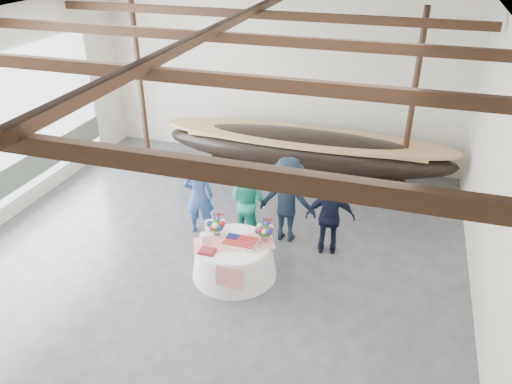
% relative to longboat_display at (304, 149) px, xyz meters
% --- Properties ---
extents(floor, '(10.00, 12.00, 0.01)m').
position_rel_longboat_display_xyz_m(floor, '(-1.04, -4.66, -0.90)').
color(floor, '#3D3D42').
rests_on(floor, ground).
extents(wall_back, '(10.00, 0.02, 4.50)m').
position_rel_longboat_display_xyz_m(wall_back, '(-1.04, 1.34, 1.35)').
color(wall_back, silver).
rests_on(wall_back, ground).
extents(wall_right, '(0.02, 12.00, 4.50)m').
position_rel_longboat_display_xyz_m(wall_right, '(3.96, -4.66, 1.35)').
color(wall_right, silver).
rests_on(wall_right, ground).
extents(ceiling, '(10.00, 12.00, 0.01)m').
position_rel_longboat_display_xyz_m(ceiling, '(-1.04, -4.66, 3.60)').
color(ceiling, white).
rests_on(ceiling, wall_back).
extents(pavilion_structure, '(9.80, 11.76, 4.50)m').
position_rel_longboat_display_xyz_m(pavilion_structure, '(-1.04, -3.86, 3.10)').
color(pavilion_structure, black).
rests_on(pavilion_structure, ground).
extents(open_bay, '(0.03, 7.00, 3.20)m').
position_rel_longboat_display_xyz_m(open_bay, '(-5.99, -3.66, 0.93)').
color(open_bay, silver).
rests_on(open_bay, ground).
extents(longboat_display, '(7.50, 1.50, 1.41)m').
position_rel_longboat_display_xyz_m(longboat_display, '(0.00, 0.00, 0.00)').
color(longboat_display, black).
rests_on(longboat_display, ground).
extents(banquet_table, '(1.64, 1.64, 0.71)m').
position_rel_longboat_display_xyz_m(banquet_table, '(-0.41, -4.25, -0.55)').
color(banquet_table, white).
rests_on(banquet_table, ground).
extents(tabletop_items, '(1.60, 1.13, 0.40)m').
position_rel_longboat_display_xyz_m(tabletop_items, '(-0.42, -4.10, -0.04)').
color(tabletop_items, red).
rests_on(tabletop_items, banquet_table).
extents(guest_woman_blue, '(0.72, 0.57, 1.74)m').
position_rel_longboat_display_xyz_m(guest_woman_blue, '(-1.64, -3.04, -0.03)').
color(guest_woman_blue, '#2B498B').
rests_on(guest_woman_blue, ground).
extents(guest_woman_teal, '(1.01, 0.88, 1.74)m').
position_rel_longboat_display_xyz_m(guest_woman_teal, '(-0.58, -2.90, -0.03)').
color(guest_woman_teal, '#1B9073').
rests_on(guest_woman_teal, ground).
extents(guest_man_left, '(1.24, 0.73, 1.89)m').
position_rel_longboat_display_xyz_m(guest_man_left, '(0.24, -2.75, 0.05)').
color(guest_man_left, black).
rests_on(guest_man_left, ground).
extents(guest_man_right, '(1.04, 0.56, 1.68)m').
position_rel_longboat_display_xyz_m(guest_man_right, '(1.19, -2.99, -0.06)').
color(guest_man_right, black).
rests_on(guest_man_right, ground).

